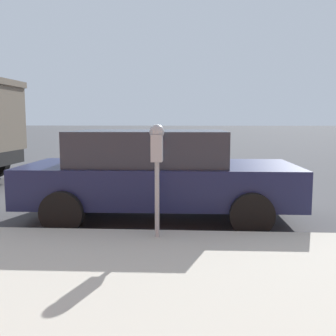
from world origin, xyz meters
name	(u,v)px	position (x,y,z in m)	size (l,w,h in m)	color
ground_plane	(174,206)	(0.00, 0.00, 0.00)	(220.00, 220.00, 0.00)	#424244
parking_meter	(157,152)	(-2.52, 0.11, 1.26)	(0.21, 0.19, 1.45)	gray
car_navy	(157,173)	(-0.98, 0.24, 0.78)	(2.12, 4.45, 1.49)	#14193D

